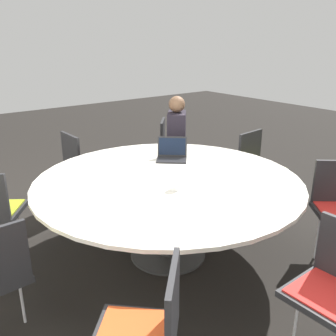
% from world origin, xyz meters
% --- Properties ---
extents(ground_plane, '(16.00, 16.00, 0.00)m').
position_xyz_m(ground_plane, '(0.00, 0.00, 0.00)').
color(ground_plane, black).
extents(conference_table, '(2.28, 2.28, 0.74)m').
position_xyz_m(conference_table, '(0.00, 0.00, 0.66)').
color(conference_table, '#333333').
rests_on(conference_table, ground_plane).
extents(chair_0, '(0.61, 0.61, 0.87)m').
position_xyz_m(chair_0, '(1.40, -1.15, 0.53)').
color(chair_0, '#262628').
rests_on(chair_0, ground_plane).
extents(chair_1, '(0.45, 0.43, 0.87)m').
position_xyz_m(chair_1, '(1.51, 0.10, 0.53)').
color(chair_1, '#262628').
rests_on(chair_1, ground_plane).
extents(chair_4, '(0.61, 0.61, 0.87)m').
position_xyz_m(chair_4, '(-1.13, 1.00, 0.53)').
color(chair_4, '#262628').
rests_on(chair_4, ground_plane).
extents(chair_5, '(0.45, 0.43, 0.87)m').
position_xyz_m(chair_5, '(-1.51, -0.09, 0.53)').
color(chair_5, '#262628').
rests_on(chair_5, ground_plane).
extents(chair_7, '(0.46, 0.48, 0.87)m').
position_xyz_m(chair_7, '(0.23, -1.49, 0.53)').
color(chair_7, '#262628').
rests_on(chair_7, ground_plane).
extents(person_0, '(0.42, 0.40, 1.22)m').
position_xyz_m(person_0, '(1.16, -1.05, 0.72)').
color(person_0, '#231E28').
rests_on(person_0, ground_plane).
extents(laptop, '(0.37, 0.37, 0.21)m').
position_xyz_m(laptop, '(0.42, -0.37, 0.80)').
color(laptop, '#232326').
rests_on(laptop, conference_table).
extents(coffee_cup, '(0.08, 0.08, 0.09)m').
position_xyz_m(coffee_cup, '(-0.22, 0.10, 0.79)').
color(coffee_cup, white).
rests_on(coffee_cup, conference_table).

